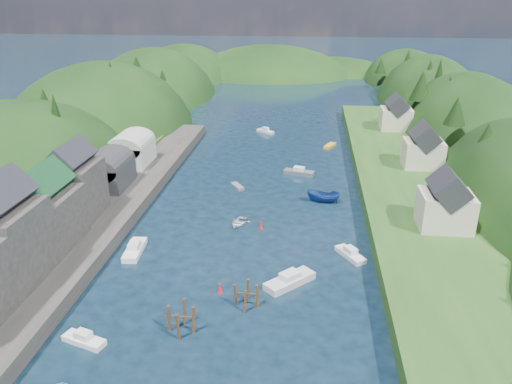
# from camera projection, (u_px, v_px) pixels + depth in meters

# --- Properties ---
(ground) EXTENTS (600.00, 600.00, 0.00)m
(ground) POSITION_uv_depth(u_px,v_px,m) (268.00, 169.00, 99.29)
(ground) COLOR black
(ground) RESTS_ON ground
(hillside_left) EXTENTS (44.00, 245.56, 52.00)m
(hillside_left) POSITION_uv_depth(u_px,v_px,m) (104.00, 160.00, 129.91)
(hillside_left) COLOR black
(hillside_left) RESTS_ON ground
(hillside_right) EXTENTS (36.00, 245.56, 48.00)m
(hillside_right) POSITION_uv_depth(u_px,v_px,m) (462.00, 170.00, 120.52)
(hillside_right) COLOR black
(hillside_right) RESTS_ON ground
(far_hills) EXTENTS (103.00, 68.00, 44.00)m
(far_hills) POSITION_uv_depth(u_px,v_px,m) (295.00, 98.00, 217.37)
(far_hills) COLOR black
(far_hills) RESTS_ON ground
(hill_trees) EXTENTS (89.33, 150.21, 12.04)m
(hill_trees) POSITION_uv_depth(u_px,v_px,m) (273.00, 97.00, 110.12)
(hill_trees) COLOR black
(hill_trees) RESTS_ON ground
(quay_left) EXTENTS (12.00, 110.00, 2.00)m
(quay_left) POSITION_uv_depth(u_px,v_px,m) (89.00, 224.00, 73.74)
(quay_left) COLOR #2D2B28
(quay_left) RESTS_ON ground
(terrace_left_grass) EXTENTS (12.00, 110.00, 2.50)m
(terrace_left_grass) POSITION_uv_depth(u_px,v_px,m) (44.00, 221.00, 74.36)
(terrace_left_grass) COLOR #234719
(terrace_left_grass) RESTS_ON ground
(quayside_buildings) EXTENTS (8.00, 35.84, 12.90)m
(quayside_buildings) POSITION_uv_depth(u_px,v_px,m) (18.00, 227.00, 59.12)
(quayside_buildings) COLOR #2D2B28
(quayside_buildings) RESTS_ON quay_left
(boat_sheds) EXTENTS (7.00, 21.00, 7.50)m
(boat_sheds) POSITION_uv_depth(u_px,v_px,m) (119.00, 157.00, 89.82)
(boat_sheds) COLOR #2D2D30
(boat_sheds) RESTS_ON quay_left
(terrace_right) EXTENTS (16.00, 120.00, 2.40)m
(terrace_right) POSITION_uv_depth(u_px,v_px,m) (406.00, 187.00, 87.09)
(terrace_right) COLOR #234719
(terrace_right) RESTS_ON ground
(right_bank_cottages) EXTENTS (9.00, 59.24, 8.41)m
(right_bank_cottages) POSITION_uv_depth(u_px,v_px,m) (417.00, 148.00, 92.70)
(right_bank_cottages) COLOR beige
(right_bank_cottages) RESTS_ON terrace_right
(piling_cluster_near) EXTENTS (3.16, 2.96, 3.75)m
(piling_cluster_near) POSITION_uv_depth(u_px,v_px,m) (181.00, 321.00, 51.75)
(piling_cluster_near) COLOR #382314
(piling_cluster_near) RESTS_ON ground
(piling_cluster_far) EXTENTS (2.94, 2.77, 3.33)m
(piling_cluster_far) POSITION_uv_depth(u_px,v_px,m) (246.00, 297.00, 56.10)
(piling_cluster_far) COLOR #382314
(piling_cluster_far) RESTS_ON ground
(channel_buoy_near) EXTENTS (0.70, 0.70, 1.10)m
(channel_buoy_near) POSITION_uv_depth(u_px,v_px,m) (220.00, 288.00, 58.91)
(channel_buoy_near) COLOR red
(channel_buoy_near) RESTS_ON ground
(channel_buoy_far) EXTENTS (0.70, 0.70, 1.10)m
(channel_buoy_far) POSITION_uv_depth(u_px,v_px,m) (261.00, 225.00, 74.63)
(channel_buoy_far) COLOR red
(channel_buoy_far) RESTS_ON ground
(moored_boats) EXTENTS (32.44, 98.46, 2.16)m
(moored_boats) POSITION_uv_depth(u_px,v_px,m) (251.00, 247.00, 67.90)
(moored_boats) COLOR silver
(moored_boats) RESTS_ON ground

